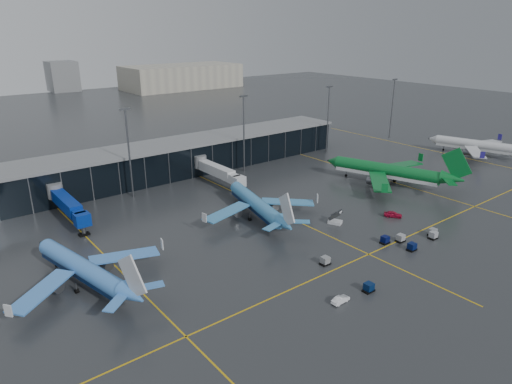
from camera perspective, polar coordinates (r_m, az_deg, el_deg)
ground at (r=104.37m, az=3.97°, el=-6.34°), size 600.00×600.00×0.00m
terminal_pier at (r=151.07m, az=-11.91°, el=3.87°), size 142.00×17.00×10.70m
jet_bridges at (r=122.75m, az=-22.47°, el=-1.44°), size 94.00×27.50×7.20m
flood_masts at (r=140.96m, az=-8.11°, el=6.49°), size 203.00×0.50×25.50m
distant_hangars at (r=359.43m, az=-20.08°, el=12.80°), size 260.00×71.00×22.00m
taxi_lines at (r=117.62m, az=4.15°, el=-3.20°), size 220.00×120.00×0.02m
airliner_arkefly at (r=91.82m, az=-21.10°, el=-7.70°), size 38.76×42.19×11.19m
airliner_klm_near at (r=115.93m, az=-0.01°, el=-0.49°), size 40.05×43.34×11.29m
airliner_aer_lingus at (r=146.26m, az=16.02°, el=3.54°), size 50.73×54.11×13.54m
airliner_ba at (r=192.58m, az=25.96°, el=5.94°), size 44.81×48.17×12.30m
baggage_carts at (r=104.82m, az=17.07°, el=-6.65°), size 33.34×13.61×1.70m
mobile_airstair at (r=115.29m, az=9.87°, el=-3.54°), size 3.33×3.82×3.45m
service_van_red at (r=122.56m, az=16.75°, el=-2.68°), size 4.01×4.69×1.52m
service_van_white at (r=84.35m, az=10.52°, el=-13.08°), size 3.84×1.47×1.25m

